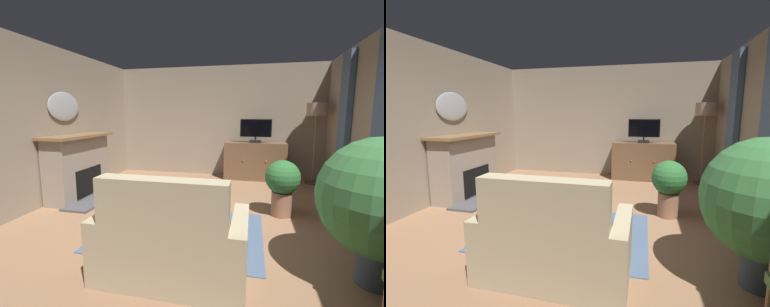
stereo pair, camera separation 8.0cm
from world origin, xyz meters
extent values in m
cube|color=#936B4C|center=(0.00, 0.00, -0.02)|extent=(5.82, 7.32, 0.04)
cube|color=gray|center=(0.00, 3.41, 1.40)|extent=(5.82, 0.10, 2.80)
cube|color=gray|center=(-2.66, 0.00, 1.40)|extent=(0.10, 7.32, 2.80)
cube|color=slate|center=(2.55, 0.46, 1.54)|extent=(0.10, 0.44, 2.35)
cube|color=slate|center=(2.55, 1.96, 1.54)|extent=(0.10, 0.44, 2.35)
cube|color=slate|center=(-0.01, -0.18, 0.01)|extent=(2.15, 1.66, 0.01)
cube|color=#4C4C51|center=(-1.94, 0.87, 0.02)|extent=(0.50, 1.59, 0.04)
cube|color=gray|center=(-2.36, 0.87, 0.58)|extent=(0.44, 1.39, 1.16)
cube|color=black|center=(-2.18, 0.87, 0.32)|extent=(0.10, 0.78, 0.52)
cube|color=olive|center=(-2.32, 0.87, 1.19)|extent=(0.56, 1.55, 0.05)
ellipsoid|color=#B2B7BF|center=(-2.58, 0.87, 1.73)|extent=(0.06, 0.83, 0.54)
cube|color=#4A3523|center=(0.96, 3.06, 0.03)|extent=(1.41, 0.44, 0.06)
cube|color=brown|center=(0.96, 3.06, 0.46)|extent=(1.47, 0.50, 0.91)
sphere|color=tan|center=(0.70, 2.79, 0.50)|extent=(0.03, 0.03, 0.03)
sphere|color=tan|center=(1.23, 2.79, 0.50)|extent=(0.03, 0.03, 0.03)
cube|color=black|center=(0.96, 3.01, 0.94)|extent=(0.26, 0.20, 0.06)
cylinder|color=black|center=(0.96, 3.01, 1.01)|extent=(0.04, 0.04, 0.08)
cube|color=black|center=(0.96, 3.01, 1.26)|extent=(0.73, 0.05, 0.42)
cube|color=black|center=(0.96, 2.98, 1.26)|extent=(0.69, 0.01, 0.38)
cube|color=brown|center=(-0.01, 0.04, 0.41)|extent=(0.99, 0.66, 0.03)
cylinder|color=brown|center=(0.43, 0.25, 0.20)|extent=(0.04, 0.04, 0.40)
cylinder|color=brown|center=(-0.41, 0.31, 0.20)|extent=(0.04, 0.04, 0.40)
cylinder|color=brown|center=(0.40, -0.23, 0.20)|extent=(0.04, 0.04, 0.40)
cylinder|color=brown|center=(-0.45, -0.17, 0.20)|extent=(0.04, 0.04, 0.40)
cube|color=black|center=(-0.04, 0.06, 0.44)|extent=(0.09, 0.18, 0.02)
cube|color=silver|center=(-0.16, 0.03, 0.43)|extent=(0.36, 0.32, 0.01)
cube|color=tan|center=(0.15, -1.10, 0.21)|extent=(1.16, 0.85, 0.42)
cube|color=tan|center=(0.15, -1.43, 0.74)|extent=(1.16, 0.20, 0.64)
cube|color=tan|center=(-0.50, -1.10, 0.32)|extent=(0.15, 0.85, 0.64)
cube|color=tan|center=(0.81, -1.10, 0.32)|extent=(0.15, 0.85, 0.64)
cube|color=tan|center=(0.28, -1.23, 0.54)|extent=(0.36, 0.12, 0.36)
cylinder|color=#3D4C5B|center=(2.05, -0.85, 0.18)|extent=(0.32, 0.32, 0.36)
sphere|color=#3D7F42|center=(2.05, -0.85, 0.85)|extent=(1.11, 1.11, 1.11)
cylinder|color=#99664C|center=(1.37, 0.73, 0.19)|extent=(0.31, 0.31, 0.39)
sphere|color=#2D6B33|center=(1.37, 0.73, 0.62)|extent=(0.53, 0.53, 0.53)
ellipsoid|color=#937A5B|center=(-1.03, 1.17, 0.10)|extent=(0.37, 0.45, 0.21)
sphere|color=#937A5B|center=(-1.15, 0.95, 0.14)|extent=(0.16, 0.16, 0.16)
cone|color=#937A5B|center=(-1.12, 0.93, 0.21)|extent=(0.04, 0.04, 0.04)
cone|color=#937A5B|center=(-1.19, 0.97, 0.21)|extent=(0.04, 0.04, 0.04)
cylinder|color=#937A5B|center=(-0.85, 1.41, 0.06)|extent=(0.14, 0.21, 0.08)
cylinder|color=#4C4233|center=(2.27, 2.93, 0.02)|extent=(0.32, 0.32, 0.04)
cylinder|color=olive|center=(2.27, 2.93, 0.78)|extent=(0.03, 0.03, 1.56)
cylinder|color=tan|center=(2.27, 2.93, 1.70)|extent=(0.43, 0.43, 0.28)
camera|label=1|loc=(0.89, -3.46, 1.60)|focal=24.54mm
camera|label=2|loc=(0.97, -3.44, 1.60)|focal=24.54mm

